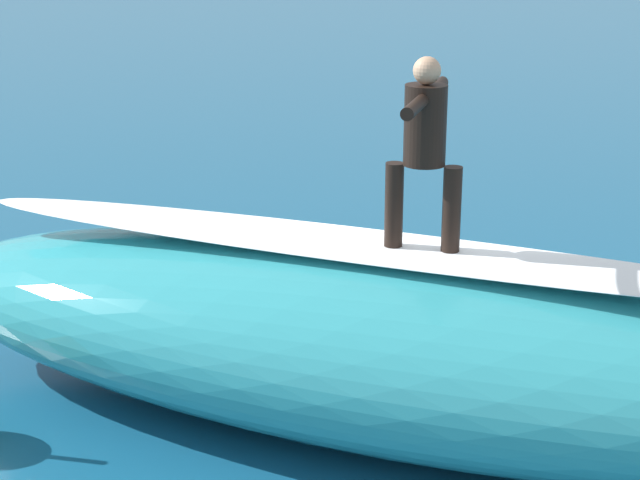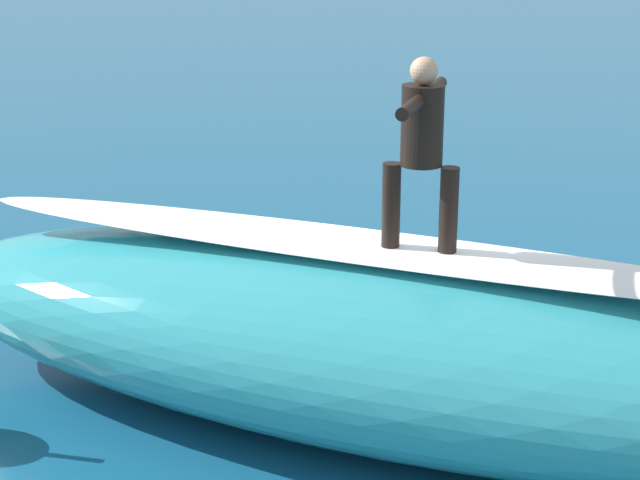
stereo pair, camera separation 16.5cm
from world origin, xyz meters
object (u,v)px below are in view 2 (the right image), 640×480
at_px(surfboard_riding, 418,253).
at_px(surfboard_paddling, 250,301).
at_px(surfer_riding, 422,140).
at_px(surfer_paddling, 242,284).

height_order(surfboard_riding, surfboard_paddling, surfboard_riding).
relative_size(surfer_riding, surfboard_paddling, 0.85).
height_order(surfer_riding, surfboard_paddling, surfer_riding).
relative_size(surfer_riding, surfer_paddling, 1.06).
xyz_separation_m(surfboard_paddling, surfer_paddling, (0.11, -0.07, 0.19)).
height_order(surfboard_riding, surfer_riding, surfer_riding).
bearing_deg(surfboard_paddling, surfboard_riding, -20.49).
xyz_separation_m(surfer_riding, surfer_paddling, (2.32, -3.07, -2.57)).
bearing_deg(surfer_riding, surfboard_paddling, -45.03).
distance_m(surfboard_riding, surfer_riding, 1.02).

